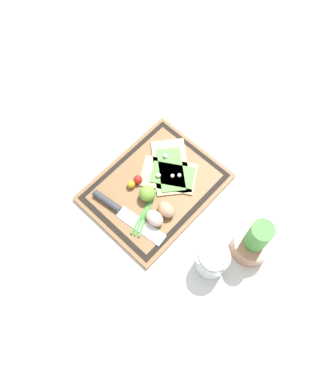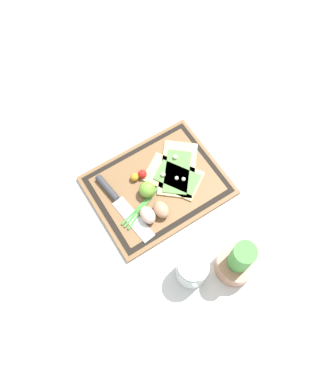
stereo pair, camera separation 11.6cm
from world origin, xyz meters
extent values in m
plane|color=silver|center=(0.00, 0.00, 0.00)|extent=(6.00, 6.00, 0.00)
cube|color=brown|center=(0.00, 0.00, 0.01)|extent=(0.42, 0.33, 0.01)
cube|color=black|center=(0.00, 0.00, 0.02)|extent=(0.39, 0.30, 0.00)
cube|color=brown|center=(0.00, 0.00, 0.02)|extent=(0.36, 0.27, 0.00)
cube|color=#DBBC7F|center=(-0.08, -0.01, 0.02)|extent=(0.21, 0.22, 0.01)
cube|color=#568942|center=(-0.07, 0.00, 0.03)|extent=(0.16, 0.17, 0.00)
sphere|color=silver|center=(-0.10, -0.05, 0.03)|extent=(0.02, 0.02, 0.02)
sphere|color=silver|center=(-0.06, 0.02, 0.03)|extent=(0.01, 0.01, 0.01)
cube|color=#DBBC7F|center=(-0.06, 0.01, 0.02)|extent=(0.19, 0.21, 0.01)
cube|color=#568942|center=(-0.06, 0.02, 0.03)|extent=(0.14, 0.16, 0.00)
sphere|color=silver|center=(-0.03, -0.01, 0.03)|extent=(0.02, 0.02, 0.02)
sphere|color=silver|center=(-0.08, 0.04, 0.03)|extent=(0.01, 0.01, 0.01)
cube|color=silver|center=(0.13, 0.06, 0.02)|extent=(0.06, 0.17, 0.00)
cylinder|color=#38383D|center=(0.14, -0.07, 0.03)|extent=(0.03, 0.10, 0.02)
ellipsoid|color=tan|center=(0.04, 0.09, 0.04)|extent=(0.04, 0.06, 0.04)
ellipsoid|color=beige|center=(0.08, 0.08, 0.04)|extent=(0.04, 0.06, 0.04)
sphere|color=#70A838|center=(0.04, 0.01, 0.04)|extent=(0.05, 0.05, 0.05)
sphere|color=red|center=(0.03, -0.05, 0.03)|extent=(0.03, 0.03, 0.03)
sphere|color=gold|center=(0.05, -0.06, 0.03)|extent=(0.03, 0.03, 0.03)
cylinder|color=#47933D|center=(0.01, 0.01, 0.02)|extent=(0.31, 0.10, 0.01)
cylinder|color=#47933D|center=(0.01, 0.01, 0.02)|extent=(0.31, 0.12, 0.01)
cylinder|color=#47933D|center=(0.01, 0.01, 0.02)|extent=(0.30, 0.14, 0.01)
cylinder|color=#AD7A5B|center=(-0.05, 0.34, 0.04)|extent=(0.11, 0.11, 0.08)
cylinder|color=#47933D|center=(-0.05, 0.34, 0.11)|extent=(0.06, 0.06, 0.15)
cylinder|color=silver|center=(0.07, 0.29, 0.05)|extent=(0.09, 0.09, 0.10)
cylinder|color=olive|center=(0.07, 0.29, 0.02)|extent=(0.08, 0.08, 0.04)
cylinder|color=silver|center=(0.07, 0.29, 0.11)|extent=(0.08, 0.08, 0.01)
camera|label=1|loc=(0.34, 0.36, 1.10)|focal=35.00mm
camera|label=2|loc=(0.25, 0.43, 1.10)|focal=35.00mm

